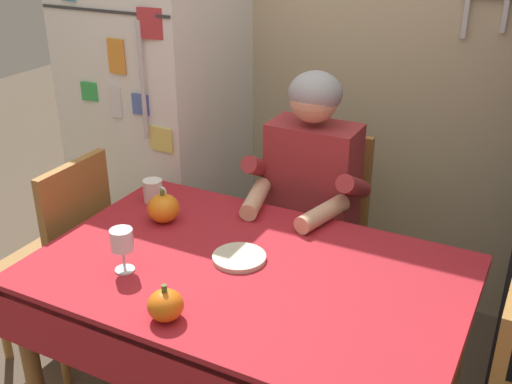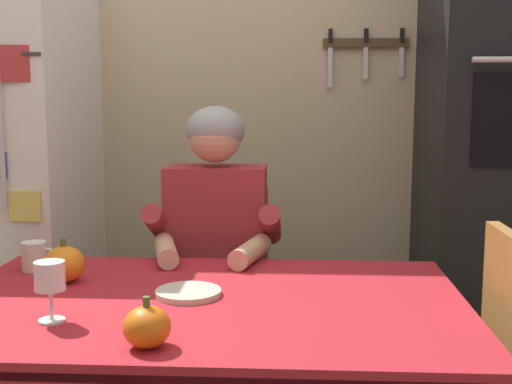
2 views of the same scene
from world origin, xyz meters
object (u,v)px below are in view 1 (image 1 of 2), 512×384
object	(u,v)px
pumpkin_medium	(163,208)
serving_tray	(239,258)
chair_behind_person	(321,227)
seated_person	(306,198)
dining_table	(245,293)
coffee_mug	(153,191)
wine_glass	(122,242)
pumpkin_large	(165,305)
chair_left_side	(64,253)
refrigerator	(160,110)

from	to	relation	value
pumpkin_medium	serving_tray	bearing A→B (deg)	-16.45
chair_behind_person	seated_person	distance (m)	0.29
dining_table	coffee_mug	bearing A→B (deg)	152.95
pumpkin_medium	wine_glass	bearing A→B (deg)	-75.85
pumpkin_medium	seated_person	bearing A→B (deg)	48.15
seated_person	pumpkin_medium	size ratio (longest dim) A/B	9.62
pumpkin_medium	dining_table	bearing A→B (deg)	-21.15
pumpkin_large	pumpkin_medium	bearing A→B (deg)	125.69
chair_left_side	wine_glass	xyz separation A→B (m)	(0.55, -0.27, 0.34)
pumpkin_large	refrigerator	bearing A→B (deg)	125.74
chair_left_side	coffee_mug	world-z (taller)	chair_left_side
dining_table	pumpkin_large	xyz separation A→B (m)	(-0.08, -0.32, 0.13)
serving_tray	chair_left_side	bearing A→B (deg)	177.34
refrigerator	wine_glass	bearing A→B (deg)	-60.38
seated_person	pumpkin_medium	xyz separation A→B (m)	(-0.39, -0.44, 0.06)
refrigerator	chair_left_side	bearing A→B (deg)	-86.43
dining_table	wine_glass	xyz separation A→B (m)	(-0.35, -0.18, 0.19)
seated_person	chair_left_side	world-z (taller)	seated_person
chair_behind_person	chair_left_side	distance (m)	1.10
chair_left_side	pumpkin_large	bearing A→B (deg)	-27.07
refrigerator	pumpkin_medium	world-z (taller)	refrigerator
refrigerator	dining_table	xyz separation A→B (m)	(0.95, -0.88, -0.24)
chair_behind_person	serving_tray	size ratio (longest dim) A/B	5.12
dining_table	serving_tray	distance (m)	0.12
refrigerator	chair_left_side	size ratio (longest dim) A/B	1.94
pumpkin_large	serving_tray	size ratio (longest dim) A/B	0.63
coffee_mug	serving_tray	bearing A→B (deg)	-24.47
chair_left_side	refrigerator	bearing A→B (deg)	93.57
coffee_mug	serving_tray	distance (m)	0.57
chair_left_side	serving_tray	size ratio (longest dim) A/B	5.12
refrigerator	coffee_mug	xyz separation A→B (m)	(0.38, -0.59, -0.11)
chair_left_side	pumpkin_medium	xyz separation A→B (m)	(0.47, 0.07, 0.28)
coffee_mug	wine_glass	xyz separation A→B (m)	(0.22, -0.47, 0.06)
chair_behind_person	coffee_mug	xyz separation A→B (m)	(-0.53, -0.50, 0.27)
pumpkin_medium	coffee_mug	bearing A→B (deg)	137.75
coffee_mug	chair_behind_person	bearing A→B (deg)	43.66
dining_table	wine_glass	distance (m)	0.43
chair_left_side	serving_tray	world-z (taller)	chair_left_side
coffee_mug	chair_left_side	bearing A→B (deg)	-149.23
seated_person	chair_left_side	xyz separation A→B (m)	(-0.86, -0.51, -0.23)
coffee_mug	wine_glass	size ratio (longest dim) A/B	0.69
pumpkin_medium	refrigerator	bearing A→B (deg)	125.78
chair_left_side	coffee_mug	bearing A→B (deg)	30.77
refrigerator	pumpkin_medium	size ratio (longest dim) A/B	13.92
pumpkin_large	serving_tray	distance (m)	0.38
dining_table	serving_tray	xyz separation A→B (m)	(-0.05, 0.05, 0.09)
dining_table	seated_person	bearing A→B (deg)	94.23
seated_person	serving_tray	world-z (taller)	seated_person
refrigerator	coffee_mug	size ratio (longest dim) A/B	17.26
refrigerator	chair_left_side	world-z (taller)	refrigerator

